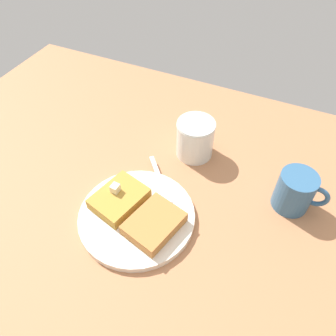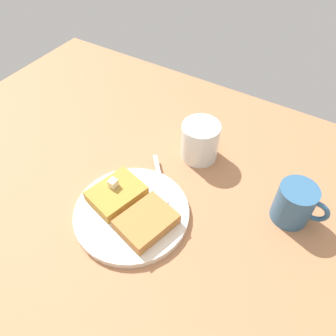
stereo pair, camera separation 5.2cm
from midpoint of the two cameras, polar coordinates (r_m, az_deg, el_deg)
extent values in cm
cube|color=#A96E48|center=(62.41, -13.65, -13.06)|extent=(108.67, 108.67, 2.98)
cylinder|color=silver|center=(61.93, -7.86, -8.45)|extent=(21.52, 21.52, 1.36)
torus|color=brown|center=(61.69, -7.88, -8.30)|extent=(21.52, 21.52, 0.80)
cube|color=#B28433|center=(62.56, -10.84, -5.35)|extent=(9.82, 11.36, 2.28)
cube|color=#B07339|center=(58.55, -5.00, -9.75)|extent=(9.82, 11.36, 2.28)
cube|color=beige|center=(61.73, -11.57, -3.58)|extent=(1.53, 1.68, 1.59)
cube|color=silver|center=(66.76, -4.01, -1.10)|extent=(7.31, 8.08, 0.36)
cube|color=silver|center=(62.82, -2.55, -5.31)|extent=(3.50, 3.55, 0.36)
cube|color=silver|center=(61.23, -1.05, -7.28)|extent=(2.36, 2.61, 0.36)
cube|color=silver|center=(61.15, -1.55, -7.41)|extent=(2.36, 2.61, 0.36)
cube|color=silver|center=(61.07, -2.05, -7.53)|extent=(2.36, 2.61, 0.36)
cube|color=silver|center=(61.00, -2.55, -7.65)|extent=(2.36, 2.61, 0.36)
cylinder|color=#5A2509|center=(70.73, 2.60, 4.37)|extent=(7.33, 7.33, 6.29)
cylinder|color=silver|center=(69.97, 2.63, 5.04)|extent=(7.97, 7.97, 8.54)
torus|color=silver|center=(67.43, 2.74, 7.42)|extent=(8.15, 8.15, 0.50)
cylinder|color=#315E85|center=(64.08, 19.02, -3.95)|extent=(6.88, 6.88, 8.00)
torus|color=#315E85|center=(64.09, 22.24, -4.72)|extent=(4.90, 0.90, 4.90)
camera|label=1|loc=(0.03, -92.33, -2.58)|focal=35.00mm
camera|label=2|loc=(0.03, 87.67, 2.58)|focal=35.00mm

